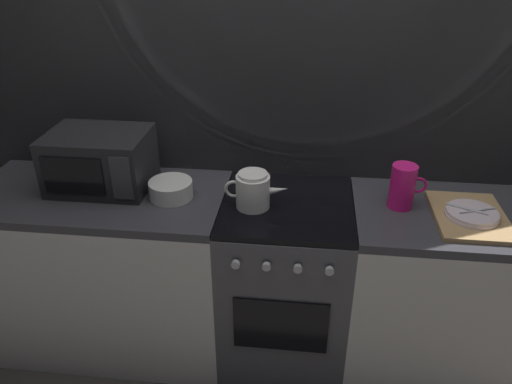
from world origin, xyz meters
TOP-DOWN VIEW (x-y plane):
  - ground_plane at (0.00, 0.00)m, footprint 8.00×8.00m
  - back_wall at (0.00, 0.32)m, footprint 3.60×0.05m
  - counter_left at (-0.90, 0.00)m, footprint 1.20×0.60m
  - stove_unit at (-0.00, -0.00)m, footprint 0.60×0.63m
  - counter_right at (0.90, 0.00)m, footprint 1.20×0.60m
  - microwave at (-0.89, 0.07)m, footprint 0.46×0.35m
  - kettle at (-0.15, -0.04)m, footprint 0.28×0.15m
  - mixing_bowl at (-0.54, -0.00)m, footprint 0.20×0.20m
  - pitcher at (0.50, 0.03)m, footprint 0.16×0.11m
  - dish_pile at (0.78, -0.05)m, footprint 0.30×0.40m

SIDE VIEW (x-z plane):
  - ground_plane at x=0.00m, z-range 0.00..0.00m
  - stove_unit at x=0.00m, z-range 0.00..0.90m
  - counter_left at x=-0.90m, z-range 0.00..0.90m
  - counter_right at x=0.90m, z-range 0.00..0.90m
  - dish_pile at x=0.78m, z-range 0.89..0.95m
  - mixing_bowl at x=-0.54m, z-range 0.90..0.98m
  - kettle at x=-0.15m, z-range 0.90..1.06m
  - pitcher at x=0.50m, z-range 0.90..1.10m
  - microwave at x=-0.89m, z-range 0.90..1.17m
  - back_wall at x=0.00m, z-range 0.00..2.40m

